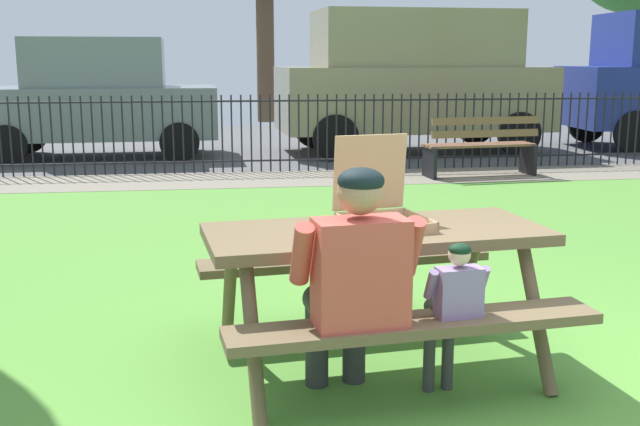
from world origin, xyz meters
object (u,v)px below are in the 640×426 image
Objects in this scene: picnic_table_foreground at (376,260)px; adult_at_table at (354,278)px; child_at_table at (452,305)px; pizza_box_open at (380,209)px; parked_car_right at (413,78)px; parked_car_center at (98,97)px; park_bench_center at (481,147)px.

adult_at_table is at bearing -112.20° from picnic_table_foreground.
adult_at_table is 0.51m from child_at_table.
child_at_table is at bearing -68.35° from pizza_box_open.
adult_at_table is at bearing -106.21° from parked_car_right.
pizza_box_open is at bearing 67.19° from adult_at_table.
parked_car_center is (-2.79, 9.29, 0.15)m from pizza_box_open.
pizza_box_open is 0.11× the size of parked_car_right.
pizza_box_open is 9.67m from parked_car_right.
picnic_table_foreground is 2.38× the size of child_at_table.
adult_at_table is 0.25× the size of parked_car_right.
parked_car_right is at bearing 76.38° from child_at_table.
child_at_table is at bearing -110.70° from park_bench_center.
pizza_box_open reaches higher than picnic_table_foreground.
child_at_table is 10.19m from parked_car_right.
picnic_table_foreground is 7.07m from park_bench_center.
pizza_box_open is 0.33× the size of park_bench_center.
park_bench_center is (2.89, 6.44, -0.18)m from picnic_table_foreground.
picnic_table_foreground is 1.64× the size of adult_at_table.
pizza_box_open is 0.65× the size of child_at_table.
pizza_box_open reaches higher than adult_at_table.
parked_car_center is (-5.65, 2.93, 0.59)m from park_bench_center.
parked_car_center is 5.43m from parked_car_right.
adult_at_table reaches higher than picnic_table_foreground.
pizza_box_open reaches higher than child_at_table.
picnic_table_foreground is at bearing -116.86° from pizza_box_open.
adult_at_table reaches higher than park_bench_center.
parked_car_right is at bearing 74.23° from pizza_box_open.
parked_car_right is at bearing 74.14° from picnic_table_foreground.
picnic_table_foreground is 1.19× the size of park_bench_center.
picnic_table_foreground is at bearing -73.61° from parked_car_center.
pizza_box_open is at bearing -114.16° from park_bench_center.
park_bench_center reaches higher than picnic_table_foreground.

